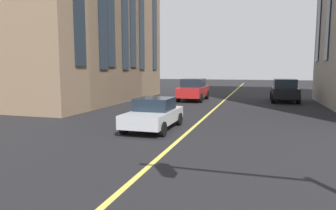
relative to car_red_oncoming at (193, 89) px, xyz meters
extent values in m
cube|color=#D8C64C|center=(-4.95, -2.56, -0.96)|extent=(80.00, 0.16, 0.01)
cube|color=#B21E1E|center=(0.00, 0.00, -0.19)|extent=(4.70, 1.95, 0.80)
cube|color=#19232D|center=(0.00, 0.00, 0.56)|extent=(2.59, 1.72, 0.70)
cylinder|color=black|center=(-1.55, -0.94, -0.59)|extent=(0.76, 0.27, 0.76)
cylinder|color=black|center=(-1.55, 0.94, -0.59)|extent=(0.76, 0.27, 0.76)
cylinder|color=black|center=(1.55, -0.94, -0.59)|extent=(0.76, 0.27, 0.76)
cylinder|color=black|center=(1.55, 0.94, -0.59)|extent=(0.76, 0.27, 0.76)
cube|color=#B7BABF|center=(-12.86, -0.93, -0.39)|extent=(3.90, 1.75, 0.55)
cube|color=#19232D|center=(-12.66, -0.93, 0.16)|extent=(1.64, 1.54, 0.55)
cylinder|color=black|center=(-14.14, -1.77, -0.67)|extent=(0.60, 0.21, 0.60)
cylinder|color=black|center=(-14.14, -0.09, -0.67)|extent=(0.60, 0.21, 0.60)
cylinder|color=black|center=(-11.57, -1.77, -0.67)|extent=(0.60, 0.21, 0.60)
cylinder|color=black|center=(-11.57, -0.09, -0.67)|extent=(0.60, 0.21, 0.60)
cube|color=black|center=(1.35, -7.46, -0.19)|extent=(4.70, 1.95, 0.80)
cube|color=#19232D|center=(1.35, -7.46, 0.56)|extent=(2.59, 1.72, 0.70)
cylinder|color=black|center=(2.91, -6.52, -0.59)|extent=(0.76, 0.27, 0.76)
cylinder|color=black|center=(2.91, -8.39, -0.59)|extent=(0.76, 0.27, 0.76)
cylinder|color=black|center=(-0.20, -6.52, -0.59)|extent=(0.76, 0.27, 0.76)
cylinder|color=black|center=(-0.20, -8.39, -0.59)|extent=(0.76, 0.27, 0.76)
camera|label=1|loc=(-25.40, -5.41, 1.71)|focal=32.19mm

